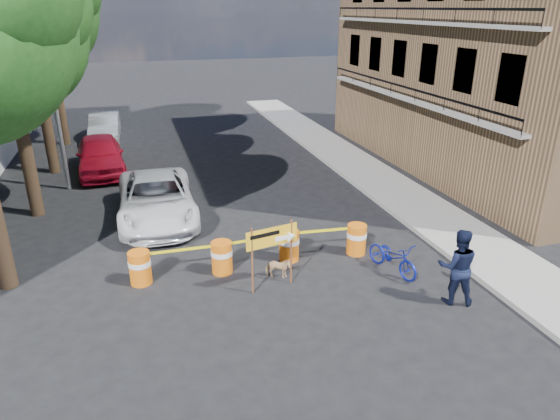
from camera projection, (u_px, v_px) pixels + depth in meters
ground at (282, 286)px, 12.96m from camera, size 120.00×120.00×0.00m
sidewalk_east at (388, 186)px, 19.88m from camera, size 2.40×40.00×0.15m
apartment_building at (501, 25)px, 20.93m from camera, size 8.00×16.00×12.00m
tree_mid_a at (4, 32)px, 15.14m from camera, size 5.25×5.00×8.68m
tree_mid_b at (28, 7)px, 19.31m from camera, size 5.67×5.40×9.62m
tree_far at (47, 18)px, 23.94m from camera, size 5.04×4.80×8.84m
streetlamp at (52, 76)px, 18.18m from camera, size 1.25×0.18×8.00m
barrel_far_left at (140, 267)px, 12.91m from camera, size 0.58×0.58×0.90m
barrel_mid_left at (222, 257)px, 13.44m from camera, size 0.58×0.58×0.90m
barrel_mid_right at (289, 245)px, 14.12m from camera, size 0.58×0.58×0.90m
barrel_far_right at (356, 239)px, 14.49m from camera, size 0.58×0.58×0.90m
detour_sign at (278, 240)px, 12.44m from camera, size 1.38×0.39×1.80m
pedestrian at (457, 267)px, 11.91m from camera, size 1.15×1.05×1.93m
bicycle at (394, 243)px, 13.31m from camera, size 0.85×1.06×1.76m
dog at (278, 268)px, 13.23m from camera, size 0.76×0.57×0.58m
suv_white at (156, 199)px, 16.75m from camera, size 2.55×5.39×1.49m
sedan_red at (100, 155)px, 21.50m from camera, size 2.22×4.83×1.61m
sedan_silver at (105, 127)px, 26.91m from camera, size 1.58×4.29×1.40m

